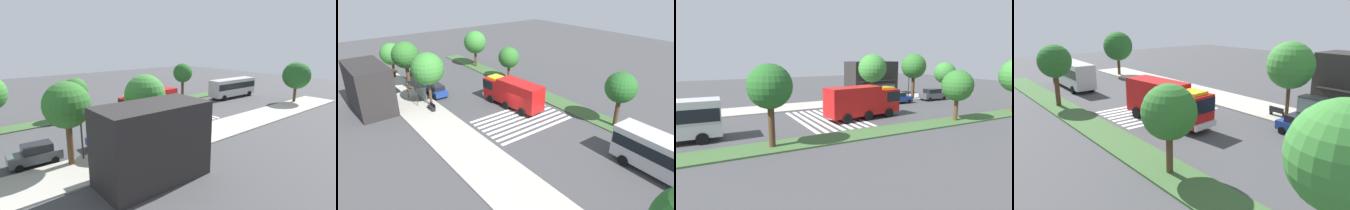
% 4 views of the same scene
% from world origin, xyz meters
% --- Properties ---
extents(ground_plane, '(120.00, 120.00, 0.00)m').
position_xyz_m(ground_plane, '(0.00, 0.00, 0.00)').
color(ground_plane, '#424244').
extents(sidewalk, '(60.00, 5.39, 0.14)m').
position_xyz_m(sidewalk, '(0.00, 8.69, 0.07)').
color(sidewalk, '#ADA89E').
rests_on(sidewalk, ground_plane).
extents(median_strip, '(60.00, 3.00, 0.14)m').
position_xyz_m(median_strip, '(0.00, -7.50, 0.07)').
color(median_strip, '#3D6033').
rests_on(median_strip, ground_plane).
extents(crosswalk, '(6.75, 10.80, 0.01)m').
position_xyz_m(crosswalk, '(-1.99, 0.00, 0.01)').
color(crosswalk, silver).
rests_on(crosswalk, ground_plane).
extents(fire_truck, '(9.50, 3.49, 3.72)m').
position_xyz_m(fire_truck, '(1.99, -1.58, 2.06)').
color(fire_truck, '#B71414').
rests_on(fire_truck, ground_plane).
extents(parked_car_west, '(4.35, 2.15, 1.65)m').
position_xyz_m(parked_car_west, '(11.63, 4.80, 0.86)').
color(parked_car_west, navy).
rests_on(parked_car_west, ground_plane).
extents(parked_car_mid, '(4.40, 2.24, 1.84)m').
position_xyz_m(parked_car_mid, '(18.72, 4.80, 0.93)').
color(parked_car_mid, '#474C51').
rests_on(parked_car_mid, ground_plane).
extents(transit_bus, '(10.53, 3.10, 3.57)m').
position_xyz_m(transit_bus, '(-18.45, -2.70, 2.12)').
color(transit_bus, '#B2B2B7').
rests_on(transit_bus, ground_plane).
extents(bus_stop_shelter, '(3.50, 1.40, 2.46)m').
position_xyz_m(bus_stop_shelter, '(11.13, 7.56, 1.89)').
color(bus_stop_shelter, '#4C4C51').
rests_on(bus_stop_shelter, sidewalk).
extents(bench_near_shelter, '(1.60, 0.50, 0.90)m').
position_xyz_m(bench_near_shelter, '(7.13, 7.54, 0.59)').
color(bench_near_shelter, black).
rests_on(bench_near_shelter, sidewalk).
extents(street_lamp, '(0.36, 0.36, 5.40)m').
position_xyz_m(street_lamp, '(15.18, 6.60, 3.37)').
color(street_lamp, '#2D2D30').
rests_on(street_lamp, sidewalk).
extents(storefront_building, '(8.54, 5.07, 6.04)m').
position_xyz_m(storefront_building, '(12.42, 13.51, 3.02)').
color(storefront_building, '#282626').
rests_on(storefront_building, ground_plane).
extents(sidewalk_tree_west, '(4.20, 4.20, 7.20)m').
position_xyz_m(sidewalk_tree_west, '(8.52, 7.00, 5.22)').
color(sidewalk_tree_west, '#513823').
rests_on(sidewalk_tree_west, sidewalk).
extents(sidewalk_tree_center, '(3.96, 3.96, 7.23)m').
position_xyz_m(sidewalk_tree_center, '(16.40, 7.00, 5.33)').
color(sidewalk_tree_center, '#513823').
rests_on(sidewalk_tree_center, sidewalk).
extents(sidewalk_tree_east, '(3.66, 3.66, 5.81)m').
position_xyz_m(sidewalk_tree_east, '(23.36, 7.00, 4.09)').
color(sidewalk_tree_east, '#47301E').
rests_on(sidewalk_tree_east, sidewalk).
extents(median_tree_far_west, '(3.49, 3.49, 6.50)m').
position_xyz_m(median_tree_far_west, '(-9.92, -7.50, 4.84)').
color(median_tree_far_west, '#47301E').
rests_on(median_tree_far_west, median_strip).
extents(median_tree_west, '(3.36, 3.36, 5.51)m').
position_xyz_m(median_tree_west, '(10.16, -7.50, 3.94)').
color(median_tree_west, '#513823').
rests_on(median_tree_west, median_strip).
extents(median_tree_center, '(4.12, 4.12, 6.61)m').
position_xyz_m(median_tree_center, '(20.34, -7.50, 4.67)').
color(median_tree_center, '#513823').
rests_on(median_tree_center, median_strip).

